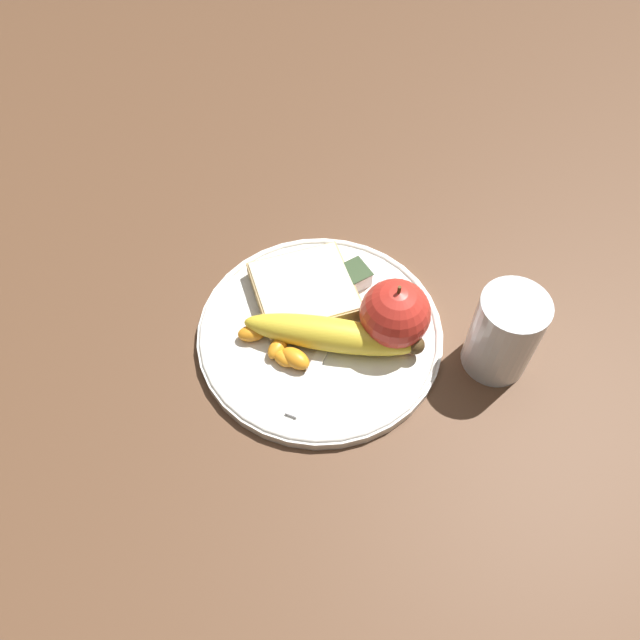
% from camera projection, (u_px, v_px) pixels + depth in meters
% --- Properties ---
extents(ground_plane, '(3.00, 3.00, 0.00)m').
position_uv_depth(ground_plane, '(320.00, 336.00, 0.69)').
color(ground_plane, brown).
extents(plate, '(0.27, 0.27, 0.01)m').
position_uv_depth(plate, '(320.00, 332.00, 0.68)').
color(plate, silver).
rests_on(plate, ground_plane).
extents(juice_glass, '(0.07, 0.07, 0.10)m').
position_uv_depth(juice_glass, '(503.00, 335.00, 0.63)').
color(juice_glass, silver).
rests_on(juice_glass, ground_plane).
extents(apple, '(0.07, 0.07, 0.08)m').
position_uv_depth(apple, '(395.00, 314.00, 0.64)').
color(apple, red).
rests_on(apple, plate).
extents(banana, '(0.16, 0.15, 0.04)m').
position_uv_depth(banana, '(335.00, 333.00, 0.65)').
color(banana, yellow).
rests_on(banana, plate).
extents(bread_slice, '(0.13, 0.12, 0.02)m').
position_uv_depth(bread_slice, '(304.00, 291.00, 0.69)').
color(bread_slice, tan).
rests_on(bread_slice, plate).
extents(fork, '(0.14, 0.11, 0.00)m').
position_uv_depth(fork, '(328.00, 340.00, 0.67)').
color(fork, silver).
rests_on(fork, plate).
extents(jam_packet, '(0.04, 0.03, 0.02)m').
position_uv_depth(jam_packet, '(351.00, 278.00, 0.70)').
color(jam_packet, silver).
rests_on(jam_packet, plate).
extents(orange_segment_0, '(0.03, 0.04, 0.02)m').
position_uv_depth(orange_segment_0, '(295.00, 358.00, 0.64)').
color(orange_segment_0, orange).
rests_on(orange_segment_0, plate).
extents(orange_segment_1, '(0.02, 0.03, 0.01)m').
position_uv_depth(orange_segment_1, '(283.00, 317.00, 0.68)').
color(orange_segment_1, orange).
rests_on(orange_segment_1, plate).
extents(orange_segment_2, '(0.04, 0.03, 0.02)m').
position_uv_depth(orange_segment_2, '(252.00, 333.00, 0.66)').
color(orange_segment_2, orange).
rests_on(orange_segment_2, plate).
extents(orange_segment_3, '(0.03, 0.03, 0.02)m').
position_uv_depth(orange_segment_3, '(278.00, 349.00, 0.65)').
color(orange_segment_3, orange).
rests_on(orange_segment_3, plate).
extents(orange_segment_4, '(0.02, 0.03, 0.01)m').
position_uv_depth(orange_segment_4, '(284.00, 358.00, 0.65)').
color(orange_segment_4, orange).
rests_on(orange_segment_4, plate).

